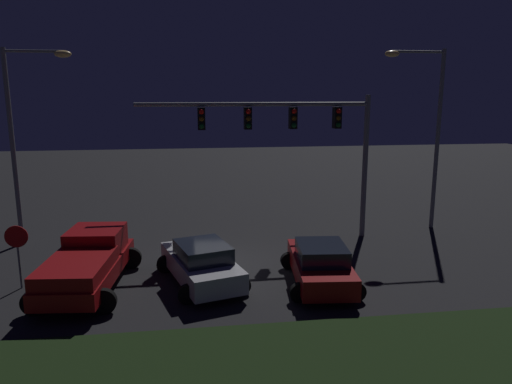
{
  "coord_description": "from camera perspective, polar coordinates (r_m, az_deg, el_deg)",
  "views": [
    {
      "loc": [
        -1.35,
        -18.14,
        6.61
      ],
      "look_at": [
        1.43,
        1.81,
        2.43
      ],
      "focal_mm": 33.84,
      "sensor_mm": 36.0,
      "label": 1
    }
  ],
  "objects": [
    {
      "name": "traffic_signal_gantry",
      "position": [
        21.48,
        4.48,
        7.46
      ],
      "size": [
        10.32,
        0.56,
        6.5
      ],
      "color": "slate",
      "rests_on": "ground_plane"
    },
    {
      "name": "ground_plane",
      "position": [
        19.35,
        -3.49,
        -8.28
      ],
      "size": [
        80.0,
        80.0,
        0.0
      ],
      "primitive_type": "plane",
      "color": "black"
    },
    {
      "name": "stop_sign",
      "position": [
        18.25,
        -26.39,
        -5.6
      ],
      "size": [
        0.76,
        0.08,
        2.23
      ],
      "color": "slate",
      "rests_on": "ground_plane"
    },
    {
      "name": "car_sedan_far",
      "position": [
        17.16,
        -6.48,
        -8.36
      ],
      "size": [
        3.24,
        4.73,
        1.51
      ],
      "rotation": [
        0.0,
        0.0,
        1.85
      ],
      "color": "#B7B7BC",
      "rests_on": "ground_plane"
    },
    {
      "name": "pickup_truck",
      "position": [
        17.62,
        -19.18,
        -7.53
      ],
      "size": [
        3.24,
        5.57,
        1.8
      ],
      "rotation": [
        0.0,
        0.0,
        1.47
      ],
      "color": "maroon",
      "rests_on": "ground_plane"
    },
    {
      "name": "grass_median",
      "position": [
        12.52,
        -0.59,
        -19.88
      ],
      "size": [
        25.85,
        4.11,
        0.1
      ],
      "primitive_type": "cube",
      "color": "black",
      "rests_on": "ground_plane"
    },
    {
      "name": "street_lamp_left",
      "position": [
        22.87,
        -25.72,
        7.28
      ],
      "size": [
        2.8,
        0.44,
        8.42
      ],
      "color": "slate",
      "rests_on": "ground_plane"
    },
    {
      "name": "car_sedan",
      "position": [
        17.12,
        7.6,
        -8.45
      ],
      "size": [
        2.76,
        4.55,
        1.51
      ],
      "rotation": [
        0.0,
        0.0,
        1.47
      ],
      "color": "maroon",
      "rests_on": "ground_plane"
    },
    {
      "name": "street_lamp_right",
      "position": [
        24.57,
        19.61,
        8.24
      ],
      "size": [
        2.99,
        0.44,
        8.59
      ],
      "color": "slate",
      "rests_on": "ground_plane"
    }
  ]
}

